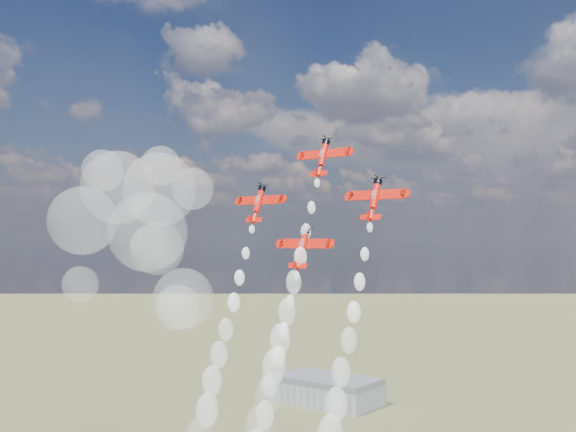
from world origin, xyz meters
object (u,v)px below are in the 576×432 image
(hangar, at_px, (327,390))
(plane_lead, at_px, (323,157))
(plane_right, at_px, (375,198))
(plane_slot, at_px, (303,247))
(plane_left, at_px, (258,203))

(hangar, distance_m, plane_lead, 222.78)
(hangar, relative_size, plane_lead, 4.36)
(plane_right, height_order, plane_slot, plane_right)
(plane_slot, bearing_deg, hangar, 122.35)
(hangar, bearing_deg, plane_lead, -56.62)
(plane_right, bearing_deg, plane_lead, 165.77)
(plane_right, xyz_separation_m, plane_slot, (-13.44, -3.41, -8.77))
(plane_slot, bearing_deg, plane_left, 165.77)
(plane_left, relative_size, plane_right, 1.00)
(hangar, xyz_separation_m, plane_left, (98.60, -173.46, 81.54))
(hangar, relative_size, plane_right, 4.36)
(plane_lead, xyz_separation_m, plane_left, (-13.44, -3.41, -8.77))
(plane_right, distance_m, plane_slot, 16.41)
(plane_lead, height_order, plane_left, plane_lead)
(plane_lead, bearing_deg, plane_left, -165.77)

